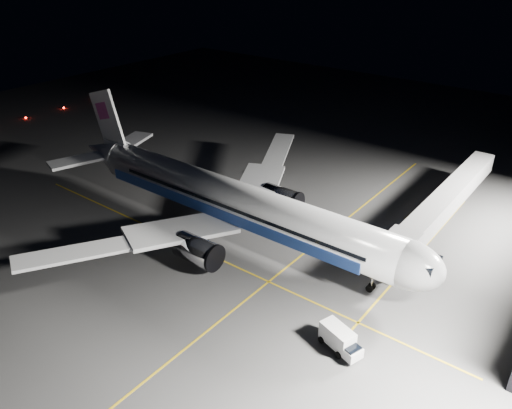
{
  "coord_description": "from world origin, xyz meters",
  "views": [
    {
      "loc": [
        38.75,
        -45.67,
        36.4
      ],
      "look_at": [
        3.47,
        -0.07,
        6.0
      ],
      "focal_mm": 35.0,
      "sensor_mm": 36.0,
      "label": 1
    }
  ],
  "objects_px": {
    "safety_cone_c": "(248,195)",
    "airliner": "(230,200)",
    "jet_bridge": "(443,203)",
    "safety_cone_b": "(313,217)",
    "safety_cone_a": "(214,207)",
    "service_truck": "(340,339)",
    "baggage_tug": "(275,172)"
  },
  "relations": [
    {
      "from": "service_truck",
      "to": "baggage_tug",
      "type": "distance_m",
      "value": 41.96
    },
    {
      "from": "safety_cone_c",
      "to": "airliner",
      "type": "bearing_deg",
      "value": -63.39
    },
    {
      "from": "jet_bridge",
      "to": "baggage_tug",
      "type": "distance_m",
      "value": 29.48
    },
    {
      "from": "safety_cone_a",
      "to": "safety_cone_c",
      "type": "relative_size",
      "value": 0.93
    },
    {
      "from": "baggage_tug",
      "to": "service_truck",
      "type": "bearing_deg",
      "value": -62.43
    },
    {
      "from": "airliner",
      "to": "jet_bridge",
      "type": "xyz_separation_m",
      "value": [
        23.08,
        18.06,
        -0.58
      ]
    },
    {
      "from": "baggage_tug",
      "to": "safety_cone_c",
      "type": "xyz_separation_m",
      "value": [
        1.01,
        -8.81,
        -0.62
      ]
    },
    {
      "from": "safety_cone_b",
      "to": "baggage_tug",
      "type": "bearing_deg",
      "value": 147.23
    },
    {
      "from": "jet_bridge",
      "to": "safety_cone_c",
      "type": "relative_size",
      "value": 62.74
    },
    {
      "from": "jet_bridge",
      "to": "safety_cone_a",
      "type": "relative_size",
      "value": 67.43
    },
    {
      "from": "airliner",
      "to": "service_truck",
      "type": "height_order",
      "value": "airliner"
    },
    {
      "from": "airliner",
      "to": "service_truck",
      "type": "distance_m",
      "value": 26.03
    },
    {
      "from": "baggage_tug",
      "to": "safety_cone_b",
      "type": "height_order",
      "value": "baggage_tug"
    },
    {
      "from": "airliner",
      "to": "service_truck",
      "type": "bearing_deg",
      "value": -24.53
    },
    {
      "from": "safety_cone_c",
      "to": "safety_cone_a",
      "type": "bearing_deg",
      "value": -104.04
    },
    {
      "from": "jet_bridge",
      "to": "service_truck",
      "type": "relative_size",
      "value": 6.8
    },
    {
      "from": "service_truck",
      "to": "safety_cone_b",
      "type": "height_order",
      "value": "service_truck"
    },
    {
      "from": "airliner",
      "to": "safety_cone_b",
      "type": "bearing_deg",
      "value": 56.28
    },
    {
      "from": "safety_cone_b",
      "to": "airliner",
      "type": "bearing_deg",
      "value": -123.72
    },
    {
      "from": "safety_cone_a",
      "to": "safety_cone_b",
      "type": "height_order",
      "value": "safety_cone_b"
    },
    {
      "from": "jet_bridge",
      "to": "safety_cone_c",
      "type": "distance_m",
      "value": 29.59
    },
    {
      "from": "airliner",
      "to": "safety_cone_a",
      "type": "relative_size",
      "value": 120.52
    },
    {
      "from": "safety_cone_b",
      "to": "safety_cone_c",
      "type": "bearing_deg",
      "value": -178.59
    },
    {
      "from": "safety_cone_b",
      "to": "safety_cone_c",
      "type": "distance_m",
      "value": 12.21
    },
    {
      "from": "airliner",
      "to": "baggage_tug",
      "type": "height_order",
      "value": "airliner"
    },
    {
      "from": "airliner",
      "to": "safety_cone_b",
      "type": "relative_size",
      "value": 94.08
    },
    {
      "from": "service_truck",
      "to": "safety_cone_c",
      "type": "xyz_separation_m",
      "value": [
        -28.56,
        20.96,
        -1.02
      ]
    },
    {
      "from": "baggage_tug",
      "to": "safety_cone_c",
      "type": "distance_m",
      "value": 8.89
    },
    {
      "from": "airliner",
      "to": "safety_cone_c",
      "type": "xyz_separation_m",
      "value": [
        -5.15,
        10.28,
        -4.89
      ]
    },
    {
      "from": "service_truck",
      "to": "safety_cone_a",
      "type": "distance_m",
      "value": 33.54
    },
    {
      "from": "jet_bridge",
      "to": "safety_cone_a",
      "type": "bearing_deg",
      "value": -154.74
    },
    {
      "from": "safety_cone_a",
      "to": "safety_cone_b",
      "type": "distance_m",
      "value": 15.27
    }
  ]
}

